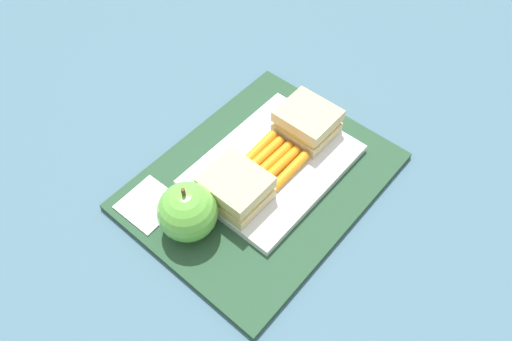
{
  "coord_description": "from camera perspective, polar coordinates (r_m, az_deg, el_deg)",
  "views": [
    {
      "loc": [
        0.32,
        0.26,
        0.58
      ],
      "look_at": [
        0.01,
        0.0,
        0.04
      ],
      "focal_mm": 34.66,
      "sensor_mm": 36.0,
      "label": 1
    }
  ],
  "objects": [
    {
      "name": "sandwich_half_right",
      "position": [
        0.65,
        -2.31,
        -2.05
      ],
      "size": [
        0.07,
        0.08,
        0.04
      ],
      "color": "#DBC189",
      "rests_on": "food_tray"
    },
    {
      "name": "sandwich_half_left",
      "position": [
        0.73,
        5.93,
        5.59
      ],
      "size": [
        0.07,
        0.08,
        0.04
      ],
      "color": "#DBC189",
      "rests_on": "food_tray"
    },
    {
      "name": "ground_plane",
      "position": [
        0.71,
        0.65,
        -1.42
      ],
      "size": [
        2.4,
        2.4,
        0.0
      ],
      "primitive_type": "plane",
      "color": "#42667A"
    },
    {
      "name": "food_tray",
      "position": [
        0.71,
        1.97,
        0.58
      ],
      "size": [
        0.23,
        0.17,
        0.01
      ],
      "primitive_type": "cube",
      "color": "white",
      "rests_on": "lunchbag_mat"
    },
    {
      "name": "paper_napkin",
      "position": [
        0.69,
        -12.27,
        -3.84
      ],
      "size": [
        0.07,
        0.07,
        0.0
      ],
      "primitive_type": "cube",
      "rotation": [
        0.0,
        0.0,
        0.02
      ],
      "color": "white",
      "rests_on": "lunchbag_mat"
    },
    {
      "name": "apple",
      "position": [
        0.63,
        -7.91,
        -4.75
      ],
      "size": [
        0.08,
        0.08,
        0.09
      ],
      "color": "#66B742",
      "rests_on": "lunchbag_mat"
    },
    {
      "name": "carrot_sticks_bundle",
      "position": [
        0.7,
        1.99,
        1.21
      ],
      "size": [
        0.08,
        0.07,
        0.02
      ],
      "color": "orange",
      "rests_on": "food_tray"
    },
    {
      "name": "lunchbag_mat",
      "position": [
        0.71,
        0.66,
        -1.18
      ],
      "size": [
        0.36,
        0.28,
        0.01
      ],
      "primitive_type": "cube",
      "color": "#284C33",
      "rests_on": "ground_plane"
    }
  ]
}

